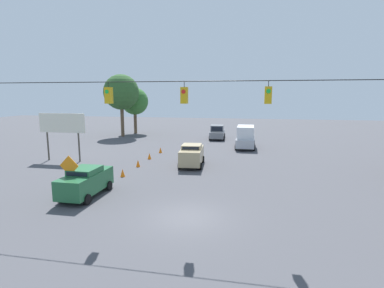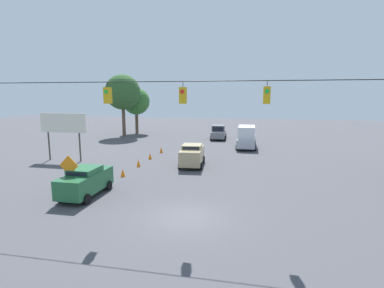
% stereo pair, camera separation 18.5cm
% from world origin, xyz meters
% --- Properties ---
extents(ground_plane, '(140.00, 140.00, 0.00)m').
position_xyz_m(ground_plane, '(0.00, 0.00, 0.00)').
color(ground_plane, '#47474C').
extents(overhead_signal_span, '(24.18, 0.38, 7.77)m').
position_xyz_m(overhead_signal_span, '(0.02, 0.39, 4.80)').
color(overhead_signal_span, slate).
rests_on(overhead_signal_span, ground_plane).
extents(box_truck_silver_oncoming_deep, '(2.40, 6.17, 2.73)m').
position_xyz_m(box_truck_silver_oncoming_deep, '(-2.66, -22.54, 1.35)').
color(box_truck_silver_oncoming_deep, '#A8AAB2').
rests_on(box_truck_silver_oncoming_deep, ground_plane).
extents(pickup_truck_grey_withflow_deep, '(2.43, 5.25, 2.12)m').
position_xyz_m(pickup_truck_grey_withflow_deep, '(1.60, -29.35, 0.98)').
color(pickup_truck_grey_withflow_deep, slate).
rests_on(pickup_truck_grey_withflow_deep, ground_plane).
extents(sedan_green_parked_shoulder, '(1.99, 4.37, 1.89)m').
position_xyz_m(sedan_green_parked_shoulder, '(7.12, -2.13, 0.99)').
color(sedan_green_parked_shoulder, '#236038').
rests_on(sedan_green_parked_shoulder, ground_plane).
extents(sedan_tan_withflow_mid, '(2.38, 4.54, 2.01)m').
position_xyz_m(sedan_tan_withflow_mid, '(2.01, -11.71, 1.05)').
color(sedan_tan_withflow_mid, tan).
rests_on(sedan_tan_withflow_mid, ground_plane).
extents(traffic_cone_nearest, '(0.39, 0.39, 0.64)m').
position_xyz_m(traffic_cone_nearest, '(6.91, -3.77, 0.32)').
color(traffic_cone_nearest, orange).
rests_on(traffic_cone_nearest, ground_plane).
extents(traffic_cone_second, '(0.39, 0.39, 0.64)m').
position_xyz_m(traffic_cone_second, '(6.75, -6.94, 0.32)').
color(traffic_cone_second, orange).
rests_on(traffic_cone_second, ground_plane).
extents(traffic_cone_third, '(0.39, 0.39, 0.64)m').
position_xyz_m(traffic_cone_third, '(6.77, -10.38, 0.32)').
color(traffic_cone_third, orange).
rests_on(traffic_cone_third, ground_plane).
extents(traffic_cone_fourth, '(0.39, 0.39, 0.64)m').
position_xyz_m(traffic_cone_fourth, '(6.85, -13.75, 0.32)').
color(traffic_cone_fourth, orange).
rests_on(traffic_cone_fourth, ground_plane).
extents(traffic_cone_fifth, '(0.39, 0.39, 0.64)m').
position_xyz_m(traffic_cone_fifth, '(6.74, -17.22, 0.32)').
color(traffic_cone_fifth, orange).
rests_on(traffic_cone_fifth, ground_plane).
extents(roadside_billboard, '(4.91, 0.16, 4.74)m').
position_xyz_m(roadside_billboard, '(14.96, -11.38, 3.52)').
color(roadside_billboard, '#4C473D').
rests_on(roadside_billboard, ground_plane).
extents(work_zone_sign, '(1.27, 0.06, 2.84)m').
position_xyz_m(work_zone_sign, '(7.64, -1.24, 1.99)').
color(work_zone_sign, slate).
rests_on(work_zone_sign, ground_plane).
extents(tree_horizon_left, '(4.53, 4.53, 7.74)m').
position_xyz_m(tree_horizon_left, '(16.13, -33.35, 5.43)').
color(tree_horizon_left, brown).
rests_on(tree_horizon_left, ground_plane).
extents(tree_horizon_right, '(5.48, 5.48, 9.70)m').
position_xyz_m(tree_horizon_right, '(16.68, -29.32, 6.92)').
color(tree_horizon_right, brown).
rests_on(tree_horizon_right, ground_plane).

